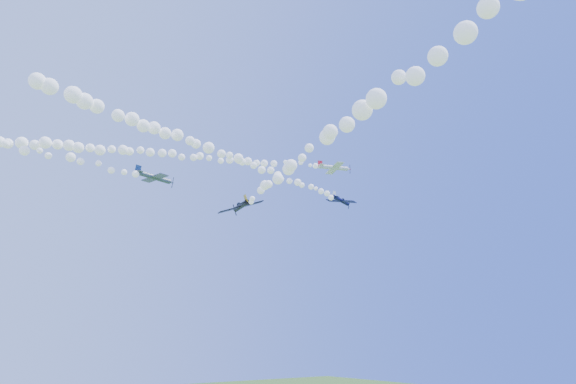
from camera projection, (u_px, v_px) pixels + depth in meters
plane_white at (334, 168)px, 105.27m from camera, size 7.60×8.05×2.41m
smoke_trail_white at (161, 154)px, 96.63m from camera, size 64.11×27.91×3.21m
plane_navy at (341, 201)px, 117.89m from camera, size 7.75×8.17×2.96m
smoke_trail_navy at (227, 156)px, 89.01m from camera, size 70.40×20.79×3.04m
plane_grey at (154, 177)px, 77.73m from camera, size 6.90×7.29×2.55m
plane_black at (241, 206)px, 74.14m from camera, size 6.99×6.96×2.66m
smoke_trail_black at (362, 110)px, 42.61m from camera, size 17.70×65.42×2.85m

